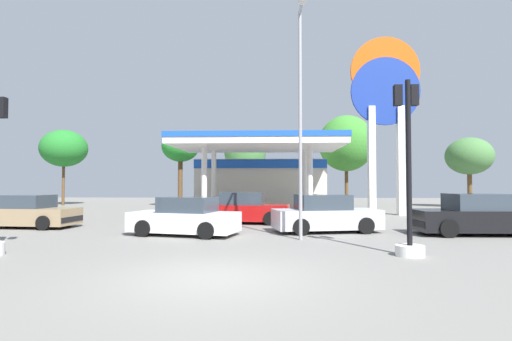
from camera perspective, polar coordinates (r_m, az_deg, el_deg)
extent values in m
plane|color=slate|center=(8.44, -6.07, -15.18)|extent=(90.00, 90.00, 0.00)
cube|color=beige|center=(30.43, 0.79, -2.10)|extent=(9.28, 6.40, 3.66)
cube|color=#194CB2|center=(27.22, 0.58, 0.99)|extent=(9.28, 0.12, 0.60)
cube|color=white|center=(23.81, 0.29, 3.66)|extent=(9.90, 6.48, 0.35)
cube|color=#194CB2|center=(23.84, 0.29, 4.44)|extent=(10.00, 6.58, 0.30)
cylinder|color=silver|center=(22.24, -7.56, -1.63)|extent=(0.32, 0.32, 4.07)
cylinder|color=silver|center=(21.99, 7.87, -1.63)|extent=(0.32, 0.32, 4.07)
cylinder|color=silver|center=(25.76, -6.17, -1.67)|extent=(0.32, 0.32, 4.07)
cylinder|color=silver|center=(25.54, 7.12, -1.67)|extent=(0.32, 0.32, 4.07)
cube|color=#4C4C51|center=(23.74, 0.29, -5.25)|extent=(0.90, 0.60, 1.10)
cube|color=white|center=(25.20, 16.47, 1.40)|extent=(0.40, 0.56, 6.71)
cube|color=white|center=(25.69, 20.31, 1.38)|extent=(0.40, 0.56, 6.71)
cylinder|color=navy|center=(26.03, 18.31, 10.91)|extent=(4.24, 0.22, 4.24)
cylinder|color=#EA4C0C|center=(26.36, 18.26, 13.60)|extent=(4.24, 0.22, 4.24)
cube|color=white|center=(26.23, 18.25, 12.24)|extent=(3.90, 0.08, 0.76)
cylinder|color=black|center=(14.98, -16.10, -8.09)|extent=(0.64, 0.34, 0.61)
cylinder|color=black|center=(16.39, -13.04, -7.58)|extent=(0.64, 0.34, 0.61)
cylinder|color=black|center=(13.84, -7.26, -8.67)|extent=(0.64, 0.34, 0.61)
cylinder|color=black|center=(15.35, -4.83, -8.01)|extent=(0.64, 0.34, 0.61)
cube|color=silver|center=(15.08, -10.39, -7.33)|extent=(4.28, 2.56, 0.72)
cube|color=#2D3842|center=(14.97, -9.89, -4.97)|extent=(2.20, 1.89, 0.61)
cube|color=black|center=(16.05, -16.74, -7.33)|extent=(0.48, 1.57, 0.23)
cylinder|color=black|center=(19.91, -25.77, -6.42)|extent=(0.62, 0.26, 0.61)
cylinder|color=black|center=(18.56, -28.52, -6.72)|extent=(0.62, 0.26, 0.61)
cylinder|color=black|center=(21.34, -31.40, -6.02)|extent=(0.62, 0.26, 0.61)
cube|color=#8C7556|center=(19.93, -30.05, -5.78)|extent=(4.11, 1.98, 0.72)
cube|color=#2D3842|center=(19.98, -30.35, -3.96)|extent=(2.01, 1.63, 0.61)
cube|color=black|center=(18.83, -25.27, -6.41)|extent=(0.24, 1.59, 0.23)
cylinder|color=black|center=(15.71, 26.23, -7.59)|extent=(0.66, 0.23, 0.66)
cylinder|color=black|center=(17.33, 23.79, -7.07)|extent=(0.66, 0.23, 0.66)
cylinder|color=black|center=(18.50, 31.57, -6.61)|extent=(0.66, 0.23, 0.66)
cube|color=black|center=(17.07, 29.11, -6.35)|extent=(4.35, 1.87, 0.78)
cube|color=#2D3842|center=(17.10, 29.53, -4.05)|extent=(2.08, 1.63, 0.66)
cube|color=black|center=(16.22, 22.39, -7.09)|extent=(0.15, 1.72, 0.25)
cylinder|color=black|center=(17.30, 13.28, -7.23)|extent=(0.67, 0.35, 0.63)
cylinder|color=black|center=(15.75, 15.71, -7.74)|extent=(0.67, 0.35, 0.63)
cylinder|color=black|center=(16.48, 4.91, -7.54)|extent=(0.67, 0.35, 0.63)
cylinder|color=black|center=(14.84, 6.57, -8.16)|extent=(0.67, 0.35, 0.63)
cube|color=#B2B2BA|center=(16.02, 10.18, -6.94)|extent=(4.44, 2.58, 0.75)
cube|color=#2D3842|center=(15.93, 9.66, -4.61)|extent=(2.26, 1.93, 0.63)
cube|color=black|center=(16.83, 16.79, -7.01)|extent=(0.46, 1.65, 0.24)
cylinder|color=black|center=(19.90, 2.69, -6.56)|extent=(0.66, 0.29, 0.64)
cylinder|color=black|center=(18.20, 2.10, -7.00)|extent=(0.66, 0.29, 0.64)
cylinder|color=black|center=(20.35, -4.68, -6.46)|extent=(0.66, 0.29, 0.64)
cylinder|color=black|center=(18.68, -5.92, -6.86)|extent=(0.66, 0.29, 0.64)
cube|color=#A51111|center=(19.22, -1.48, -6.10)|extent=(4.38, 2.22, 0.76)
cube|color=#2D3842|center=(19.21, -1.92, -4.13)|extent=(2.16, 1.78, 0.64)
cube|color=black|center=(18.97, 4.70, -6.48)|extent=(0.31, 1.68, 0.24)
cylinder|color=silver|center=(11.43, 21.49, -10.81)|extent=(0.76, 0.76, 0.29)
cylinder|color=black|center=(11.30, 21.35, 1.16)|extent=(0.14, 0.14, 4.46)
cube|color=black|center=(11.63, 19.93, 10.24)|extent=(0.21, 0.20, 0.57)
sphere|color=red|center=(11.78, 19.74, 10.97)|extent=(0.15, 0.15, 0.15)
sphere|color=#D89E0C|center=(11.74, 19.75, 10.12)|extent=(0.15, 0.15, 0.15)
sphere|color=green|center=(11.71, 19.76, 9.26)|extent=(0.15, 0.15, 0.15)
cube|color=black|center=(11.77, 22.01, 10.12)|extent=(0.21, 0.20, 0.57)
sphere|color=red|center=(11.92, 21.80, 10.85)|extent=(0.15, 0.15, 0.15)
sphere|color=#D89E0C|center=(11.88, 21.81, 10.00)|extent=(0.15, 0.15, 0.15)
sphere|color=green|center=(11.84, 21.82, 9.15)|extent=(0.15, 0.15, 0.15)
cube|color=black|center=(12.98, -33.00, 7.68)|extent=(0.21, 0.20, 0.57)
sphere|color=red|center=(13.11, -32.67, 8.38)|extent=(0.15, 0.15, 0.15)
sphere|color=#D89E0C|center=(13.08, -32.69, 7.60)|extent=(0.15, 0.15, 0.15)
sphere|color=green|center=(13.05, -32.70, 6.82)|extent=(0.15, 0.15, 0.15)
cylinder|color=brown|center=(38.71, -26.25, -1.94)|extent=(0.24, 0.24, 3.56)
ellipsoid|color=#206F26|center=(38.83, -26.18, 2.92)|extent=(4.02, 4.02, 3.28)
cylinder|color=brown|center=(33.40, -10.97, -1.86)|extent=(0.39, 0.39, 3.88)
ellipsoid|color=#26872B|center=(33.54, -10.94, 3.47)|extent=(3.13, 3.13, 2.59)
cylinder|color=brown|center=(33.80, -1.59, -2.39)|extent=(0.25, 0.25, 3.30)
ellipsoid|color=#356231|center=(33.91, -1.59, 2.68)|extent=(3.59, 3.59, 3.68)
cylinder|color=brown|center=(34.42, 13.04, -2.06)|extent=(0.30, 0.30, 3.63)
ellipsoid|color=#367E2C|center=(34.59, 13.00, 3.88)|extent=(4.70, 4.70, 4.81)
cylinder|color=brown|center=(36.13, 28.68, -2.52)|extent=(0.36, 0.36, 2.80)
ellipsoid|color=#406F3A|center=(36.19, 28.61, 1.86)|extent=(3.65, 3.65, 3.02)
cylinder|color=gray|center=(13.76, 6.47, 6.68)|extent=(0.12, 0.12, 7.98)
cylinder|color=gray|center=(14.30, 6.58, 22.66)|extent=(0.09, 1.20, 0.09)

